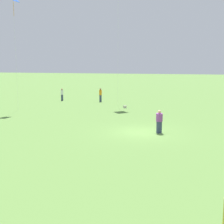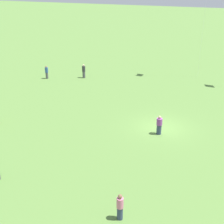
# 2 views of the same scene
# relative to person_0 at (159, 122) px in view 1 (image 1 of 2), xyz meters

# --- Properties ---
(ground_plane) EXTENTS (240.00, 240.00, 0.00)m
(ground_plane) POSITION_rel_person_0_xyz_m (0.06, -1.22, -0.82)
(ground_plane) COLOR #5B843D
(person_0) EXTENTS (0.66, 0.66, 1.69)m
(person_0) POSITION_rel_person_0_xyz_m (0.00, 0.00, 0.00)
(person_0) COLOR #333D5B
(person_0) RESTS_ON ground_plane
(person_4) EXTENTS (0.47, 0.47, 1.65)m
(person_4) POSITION_rel_person_0_xyz_m (-16.41, -15.03, 0.01)
(person_4) COLOR #333D5B
(person_4) RESTS_ON ground_plane
(person_8) EXTENTS (0.43, 0.43, 1.79)m
(person_8) POSITION_rel_person_0_xyz_m (-16.52, -9.61, 0.08)
(person_8) COLOR #333D5B
(person_8) RESTS_ON ground_plane
(kite_8) EXTENTS (1.12, 0.91, 11.99)m
(kite_8) POSITION_rel_person_0_xyz_m (-7.25, -16.10, 10.45)
(kite_8) COLOR blue
(kite_8) RESTS_ON ground_plane
(picnic_bag_0) EXTENTS (0.23, 0.39, 0.29)m
(picnic_bag_0) POSITION_rel_person_0_xyz_m (-11.74, -5.23, -0.67)
(picnic_bag_0) COLOR beige
(picnic_bag_0) RESTS_ON ground_plane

